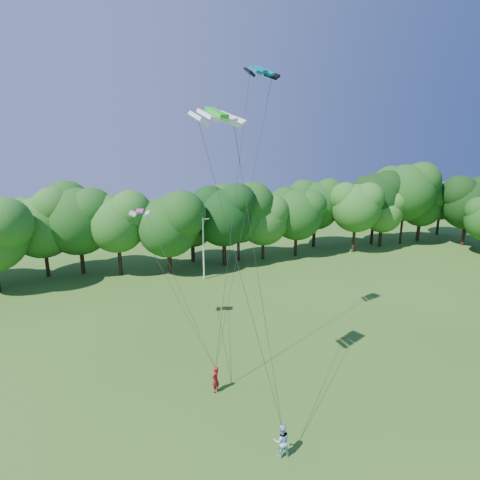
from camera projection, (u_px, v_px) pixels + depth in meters
name	position (u px, v px, depth m)	size (l,w,h in m)	color
utility_pole	(203.00, 248.00, 44.21)	(1.51, 0.19, 7.54)	silver
kite_flyer_left	(215.00, 379.00, 24.20)	(0.66, 0.43, 1.80)	maroon
kite_flyer_right	(282.00, 440.00, 19.17)	(0.88, 0.69, 1.81)	#A9C6EA
kite_teal	(261.00, 69.00, 25.24)	(2.65, 1.64, 0.62)	#046D8D
kite_green	(217.00, 113.00, 19.04)	(3.18, 2.26, 0.64)	#20C81E
kite_pink	(140.00, 211.00, 29.47)	(1.77, 1.19, 0.27)	#D53B7D
tree_back_center	(224.00, 210.00, 48.54)	(8.27, 8.27, 12.03)	#341E14
tree_back_east	(383.00, 210.00, 58.32)	(6.57, 6.57, 9.56)	#342015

